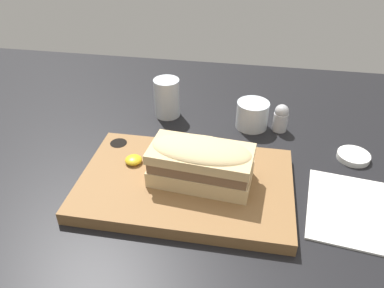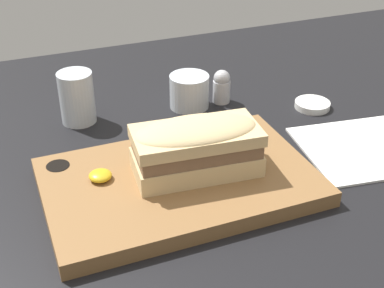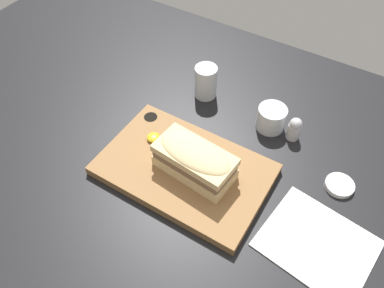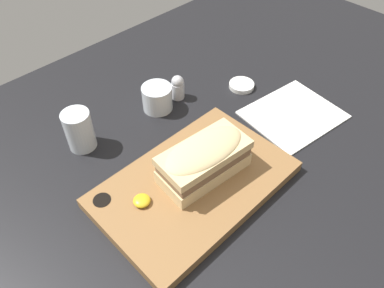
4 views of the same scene
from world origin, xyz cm
name	(u,v)px [view 1 (image 1 of 4)]	position (x,y,z in cm)	size (l,w,h in cm)	color
dining_table	(192,204)	(0.00, 0.00, 1.00)	(194.74, 127.37, 2.00)	black
serving_board	(185,184)	(-1.84, 2.76, 3.23)	(39.04, 24.95, 2.51)	olive
sandwich	(201,161)	(1.02, 2.84, 8.81)	(18.92, 10.52, 8.11)	#DBBC84
mustard_dollop	(134,160)	(-12.63, 5.83, 5.11)	(3.32, 3.32, 1.33)	gold
water_glass	(167,100)	(-11.22, 28.98, 6.09)	(6.18, 6.18, 9.42)	silver
wine_glass	(252,115)	(9.45, 27.06, 5.01)	(7.44, 7.44, 6.30)	silver
napkin	(372,214)	(31.39, 1.65, 2.20)	(24.00, 21.01, 0.40)	white
salt_shaker	(281,118)	(15.94, 26.65, 5.27)	(3.34, 3.34, 6.52)	silver
condiment_dish	(353,156)	(30.93, 17.89, 2.61)	(6.63, 6.63, 1.22)	white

